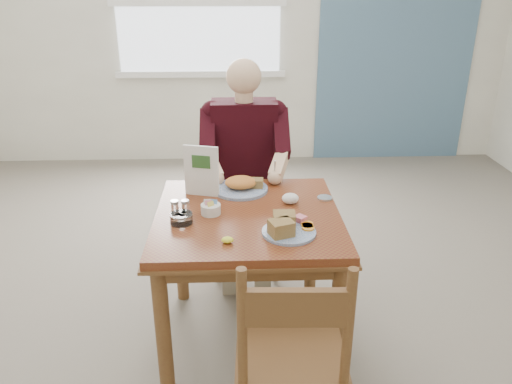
{
  "coord_description": "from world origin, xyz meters",
  "views": [
    {
      "loc": [
        -0.05,
        -2.2,
        1.8
      ],
      "look_at": [
        0.04,
        0.0,
        0.86
      ],
      "focal_mm": 35.0,
      "sensor_mm": 36.0,
      "label": 1
    }
  ],
  "objects_px": {
    "chair_far": "(245,198)",
    "near_plate": "(286,227)",
    "chair_near": "(291,357)",
    "far_plate": "(242,185)",
    "table": "(248,233)",
    "diner": "(245,155)"
  },
  "relations": [
    {
      "from": "chair_far",
      "to": "near_plate",
      "type": "xyz_separation_m",
      "value": [
        0.17,
        -1.01,
        0.3
      ]
    },
    {
      "from": "chair_near",
      "to": "far_plate",
      "type": "relative_size",
      "value": 2.92
    },
    {
      "from": "table",
      "to": "chair_near",
      "type": "height_order",
      "value": "chair_near"
    },
    {
      "from": "chair_far",
      "to": "diner",
      "type": "xyz_separation_m",
      "value": [
        0.0,
        -0.09,
        0.33
      ]
    },
    {
      "from": "diner",
      "to": "table",
      "type": "bearing_deg",
      "value": -90.0
    },
    {
      "from": "table",
      "to": "chair_near",
      "type": "bearing_deg",
      "value": -78.52
    },
    {
      "from": "table",
      "to": "far_plate",
      "type": "xyz_separation_m",
      "value": [
        -0.02,
        0.29,
        0.14
      ]
    },
    {
      "from": "table",
      "to": "chair_far",
      "type": "xyz_separation_m",
      "value": [
        0.0,
        0.8,
        -0.16
      ]
    },
    {
      "from": "table",
      "to": "diner",
      "type": "bearing_deg",
      "value": 90.0
    },
    {
      "from": "chair_near",
      "to": "diner",
      "type": "distance_m",
      "value": 1.46
    },
    {
      "from": "chair_near",
      "to": "near_plate",
      "type": "height_order",
      "value": "chair_near"
    },
    {
      "from": "chair_near",
      "to": "diner",
      "type": "height_order",
      "value": "diner"
    },
    {
      "from": "near_plate",
      "to": "far_plate",
      "type": "xyz_separation_m",
      "value": [
        -0.19,
        0.5,
        -0.0
      ]
    },
    {
      "from": "chair_near",
      "to": "far_plate",
      "type": "bearing_deg",
      "value": 99.56
    },
    {
      "from": "near_plate",
      "to": "table",
      "type": "bearing_deg",
      "value": 128.0
    },
    {
      "from": "table",
      "to": "far_plate",
      "type": "height_order",
      "value": "far_plate"
    },
    {
      "from": "diner",
      "to": "far_plate",
      "type": "distance_m",
      "value": 0.42
    },
    {
      "from": "table",
      "to": "diner",
      "type": "height_order",
      "value": "diner"
    },
    {
      "from": "near_plate",
      "to": "diner",
      "type": "bearing_deg",
      "value": 100.34
    },
    {
      "from": "table",
      "to": "diner",
      "type": "relative_size",
      "value": 0.66
    },
    {
      "from": "table",
      "to": "near_plate",
      "type": "relative_size",
      "value": 3.17
    },
    {
      "from": "chair_near",
      "to": "diner",
      "type": "bearing_deg",
      "value": 95.8
    }
  ]
}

